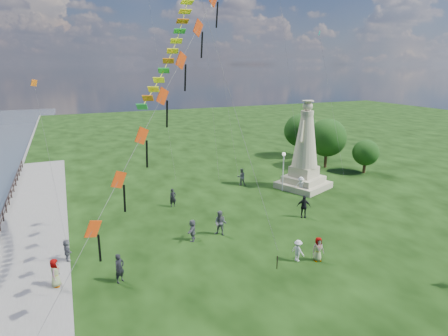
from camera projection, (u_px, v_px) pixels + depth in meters
name	position (u px, v px, depth m)	size (l,w,h in m)	color
waterfront	(5.00, 275.00, 23.00)	(200.00, 200.00, 1.51)	#303C48
statue	(305.00, 156.00, 38.27)	(5.80, 5.80, 9.04)	beige
lamppost	(283.00, 163.00, 37.47)	(0.37, 0.37, 4.04)	silver
tree_row	(320.00, 136.00, 47.99)	(6.56, 13.70, 6.12)	#382314
person_0	(120.00, 268.00, 21.96)	(0.66, 0.43, 1.81)	black
person_1	(220.00, 223.00, 28.05)	(0.94, 0.58, 1.93)	#595960
person_2	(298.00, 251.00, 24.40)	(0.95, 0.49, 1.47)	silver
person_4	(318.00, 249.00, 24.41)	(0.80, 0.49, 1.64)	#595960
person_5	(67.00, 251.00, 24.32)	(1.35, 0.58, 1.46)	#595960
person_6	(173.00, 198.00, 33.72)	(0.62, 0.41, 1.71)	black
person_7	(241.00, 177.00, 39.82)	(0.89, 0.55, 1.83)	#595960
person_8	(301.00, 185.00, 37.08)	(1.14, 0.59, 1.76)	silver
person_9	(304.00, 207.00, 31.34)	(1.13, 0.58, 1.92)	black
person_10	(55.00, 274.00, 21.42)	(0.83, 0.51, 1.70)	#595960
person_11	(192.00, 230.00, 27.24)	(1.50, 0.65, 1.62)	#595960
red_kite_train	(161.00, 103.00, 19.78)	(12.27, 9.35, 16.87)	black
small_kites	(216.00, 30.00, 38.79)	(30.85, 16.32, 32.88)	silver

